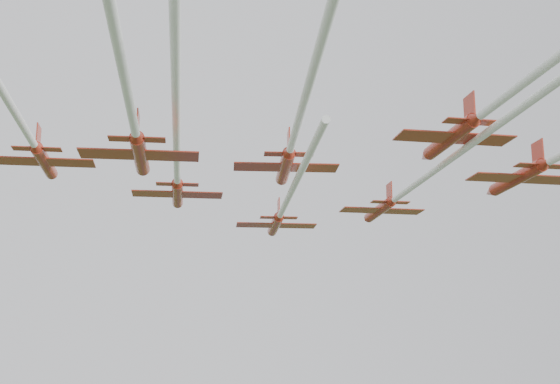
{
  "coord_description": "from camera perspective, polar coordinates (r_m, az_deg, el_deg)",
  "views": [
    {
      "loc": [
        -14.19,
        -76.81,
        31.89
      ],
      "look_at": [
        -5.09,
        -1.58,
        49.99
      ],
      "focal_mm": 50.0,
      "sensor_mm": 36.0,
      "label": 1
    }
  ],
  "objects": [
    {
      "name": "jet_lead",
      "position": [
        86.48,
        0.22,
        -1.25
      ],
      "size": [
        9.68,
        46.97,
        2.9
      ],
      "rotation": [
        0.0,
        0.0,
        -0.02
      ],
      "color": "#B02D1C"
    },
    {
      "name": "jet_row2_left",
      "position": [
        65.88,
        -7.56,
        3.34
      ],
      "size": [
        9.35,
        67.49,
        2.81
      ],
      "rotation": [
        0.0,
        0.0,
        0.0
      ],
      "color": "#B02D1C"
    },
    {
      "name": "jet_row2_right",
      "position": [
        77.27,
        9.39,
        0.21
      ],
      "size": [
        9.05,
        47.51,
        2.69
      ],
      "rotation": [
        0.0,
        0.0,
        0.04
      ],
      "color": "#B02D1C"
    },
    {
      "name": "jet_row3_mid",
      "position": [
        64.95,
        1.05,
        4.14
      ],
      "size": [
        9.98,
        49.46,
        2.96
      ],
      "rotation": [
        0.0,
        0.0,
        -0.05
      ],
      "color": "#B02D1C"
    },
    {
      "name": "jet_row4_left",
      "position": [
        47.17,
        -11.01,
        6.76
      ],
      "size": [
        8.68,
        52.36,
        2.61
      ],
      "rotation": [
        0.0,
        0.0,
        -0.0
      ],
      "color": "#B02D1C"
    },
    {
      "name": "jet_row4_right",
      "position": [
        54.42,
        16.65,
        7.1
      ],
      "size": [
        9.43,
        49.96,
        2.79
      ],
      "rotation": [
        0.0,
        0.0,
        0.06
      ],
      "color": "#B02D1C"
    }
  ]
}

